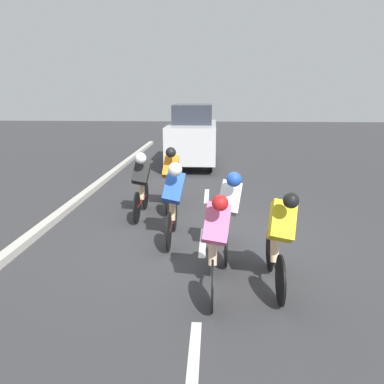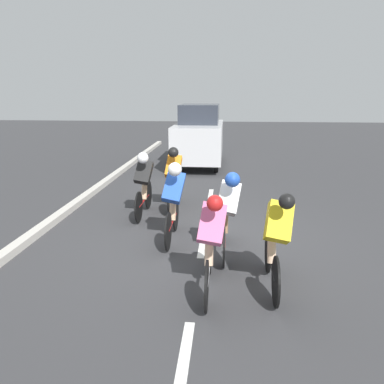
{
  "view_description": "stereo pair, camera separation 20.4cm",
  "coord_description": "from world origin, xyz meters",
  "px_view_note": "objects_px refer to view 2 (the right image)",
  "views": [
    {
      "loc": [
        -0.17,
        6.58,
        2.65
      ],
      "look_at": [
        0.2,
        0.16,
        0.95
      ],
      "focal_mm": 35.0,
      "sensor_mm": 36.0,
      "label": 1
    },
    {
      "loc": [
        -0.38,
        6.56,
        2.65
      ],
      "look_at": [
        0.2,
        0.16,
        0.95
      ],
      "focal_mm": 35.0,
      "sensor_mm": 36.0,
      "label": 2
    }
  ],
  "objects_px": {
    "cyclist_orange": "(173,176)",
    "cyclist_blue": "(173,199)",
    "cyclist_pink": "(211,241)",
    "cyclist_yellow": "(276,239)",
    "cyclist_black": "(144,182)",
    "cyclist_white": "(227,210)",
    "support_car": "(199,135)"
  },
  "relations": [
    {
      "from": "cyclist_orange",
      "to": "cyclist_blue",
      "type": "bearing_deg",
      "value": 97.9
    },
    {
      "from": "cyclist_pink",
      "to": "cyclist_yellow",
      "type": "relative_size",
      "value": 1.04
    },
    {
      "from": "cyclist_orange",
      "to": "cyclist_black",
      "type": "distance_m",
      "value": 0.81
    },
    {
      "from": "cyclist_white",
      "to": "cyclist_pink",
      "type": "bearing_deg",
      "value": 80.01
    },
    {
      "from": "cyclist_orange",
      "to": "support_car",
      "type": "bearing_deg",
      "value": -92.01
    },
    {
      "from": "cyclist_black",
      "to": "cyclist_blue",
      "type": "distance_m",
      "value": 1.61
    },
    {
      "from": "cyclist_white",
      "to": "support_car",
      "type": "height_order",
      "value": "support_car"
    },
    {
      "from": "cyclist_orange",
      "to": "cyclist_white",
      "type": "distance_m",
      "value": 2.79
    },
    {
      "from": "cyclist_orange",
      "to": "cyclist_yellow",
      "type": "height_order",
      "value": "cyclist_orange"
    },
    {
      "from": "cyclist_orange",
      "to": "cyclist_yellow",
      "type": "xyz_separation_m",
      "value": [
        -1.9,
        3.59,
        -0.03
      ]
    },
    {
      "from": "cyclist_blue",
      "to": "cyclist_white",
      "type": "height_order",
      "value": "cyclist_blue"
    },
    {
      "from": "cyclist_blue",
      "to": "cyclist_white",
      "type": "bearing_deg",
      "value": 150.87
    },
    {
      "from": "cyclist_black",
      "to": "support_car",
      "type": "relative_size",
      "value": 0.41
    },
    {
      "from": "cyclist_black",
      "to": "cyclist_pink",
      "type": "bearing_deg",
      "value": 116.77
    },
    {
      "from": "cyclist_pink",
      "to": "cyclist_yellow",
      "type": "distance_m",
      "value": 0.89
    },
    {
      "from": "cyclist_orange",
      "to": "cyclist_black",
      "type": "relative_size",
      "value": 1.0
    },
    {
      "from": "cyclist_yellow",
      "to": "cyclist_black",
      "type": "bearing_deg",
      "value": -50.59
    },
    {
      "from": "cyclist_blue",
      "to": "cyclist_yellow",
      "type": "relative_size",
      "value": 1.04
    },
    {
      "from": "cyclist_white",
      "to": "cyclist_black",
      "type": "bearing_deg",
      "value": -46.55
    },
    {
      "from": "cyclist_black",
      "to": "cyclist_white",
      "type": "height_order",
      "value": "cyclist_white"
    },
    {
      "from": "cyclist_blue",
      "to": "support_car",
      "type": "height_order",
      "value": "support_car"
    },
    {
      "from": "cyclist_pink",
      "to": "cyclist_white",
      "type": "bearing_deg",
      "value": -99.99
    },
    {
      "from": "cyclist_orange",
      "to": "cyclist_blue",
      "type": "distance_m",
      "value": 1.97
    },
    {
      "from": "cyclist_black",
      "to": "cyclist_yellow",
      "type": "xyz_separation_m",
      "value": [
        -2.47,
        3.01,
        -0.03
      ]
    },
    {
      "from": "cyclist_pink",
      "to": "cyclist_yellow",
      "type": "xyz_separation_m",
      "value": [
        -0.88,
        -0.15,
        -0.0
      ]
    },
    {
      "from": "cyclist_yellow",
      "to": "cyclist_pink",
      "type": "bearing_deg",
      "value": 9.95
    },
    {
      "from": "cyclist_black",
      "to": "cyclist_orange",
      "type": "bearing_deg",
      "value": -134.76
    },
    {
      "from": "cyclist_orange",
      "to": "cyclist_blue",
      "type": "relative_size",
      "value": 1.0
    },
    {
      "from": "cyclist_white",
      "to": "cyclist_yellow",
      "type": "height_order",
      "value": "cyclist_white"
    },
    {
      "from": "cyclist_blue",
      "to": "support_car",
      "type": "xyz_separation_m",
      "value": [
        0.07,
        -7.62,
        0.31
      ]
    },
    {
      "from": "cyclist_orange",
      "to": "cyclist_blue",
      "type": "xyz_separation_m",
      "value": [
        -0.27,
        1.95,
        0.02
      ]
    },
    {
      "from": "cyclist_pink",
      "to": "cyclist_orange",
      "type": "relative_size",
      "value": 1.0
    }
  ]
}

